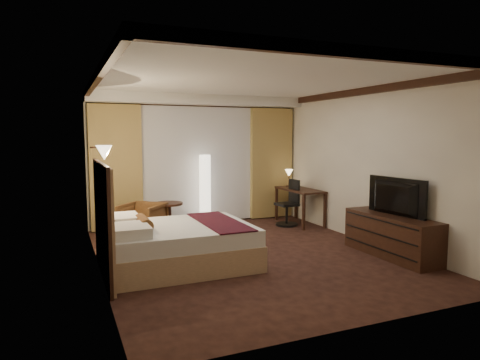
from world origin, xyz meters
name	(u,v)px	position (x,y,z in m)	size (l,w,h in m)	color
floor	(250,255)	(0.00, 0.00, 0.00)	(4.50, 5.50, 0.01)	black
ceiling	(250,81)	(0.00, 0.00, 2.70)	(4.50, 5.50, 0.01)	white
back_wall	(197,160)	(0.00, 2.75, 1.35)	(4.50, 0.02, 2.70)	beige
left_wall	(97,175)	(-2.25, 0.00, 1.35)	(0.02, 5.50, 2.70)	beige
right_wall	(367,166)	(2.25, 0.00, 1.35)	(0.02, 5.50, 2.70)	beige
crown_molding	(250,85)	(0.00, 0.00, 2.64)	(4.50, 5.50, 0.12)	black
soffit	(200,100)	(0.00, 2.50, 2.60)	(4.50, 0.50, 0.20)	white
curtain_sheer	(198,165)	(0.00, 2.67, 1.25)	(2.48, 0.04, 2.45)	silver
curtain_left_drape	(116,168)	(-1.70, 2.61, 1.25)	(1.00, 0.14, 2.45)	tan
curtain_right_drape	(271,163)	(1.70, 2.61, 1.25)	(1.00, 0.14, 2.45)	tan
wall_sconce	(104,153)	(-2.09, 0.69, 1.62)	(0.24, 0.24, 0.24)	white
bed	(179,245)	(-1.17, -0.10, 0.30)	(2.05, 1.60, 0.60)	white
headboard	(103,220)	(-2.20, -0.10, 0.75)	(0.12, 1.90, 1.50)	#A2835F
armchair	(142,219)	(-1.36, 1.77, 0.36)	(0.70, 0.65, 0.72)	#543319
side_table	(169,218)	(-0.82, 1.96, 0.30)	(0.54, 0.54, 0.60)	black
floor_lamp	(205,190)	(0.04, 2.37, 0.75)	(0.31, 0.31, 1.49)	white
desk	(300,206)	(1.95, 1.76, 0.38)	(0.55, 1.25, 0.75)	black
desk_lamp	(289,179)	(1.95, 2.23, 0.92)	(0.18, 0.18, 0.34)	#FFD899
office_chair	(287,203)	(1.61, 1.71, 0.48)	(0.47, 0.47, 0.97)	black
dresser	(391,236)	(2.00, -0.92, 0.32)	(0.50, 1.67, 0.65)	black
television	(391,195)	(1.97, -0.92, 0.96)	(1.10, 0.63, 0.14)	black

